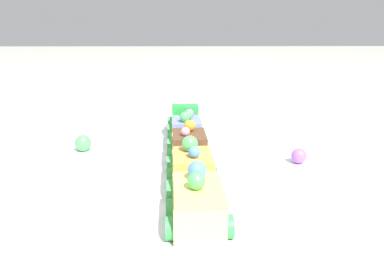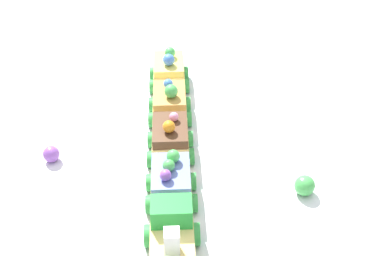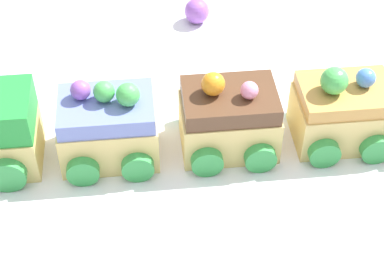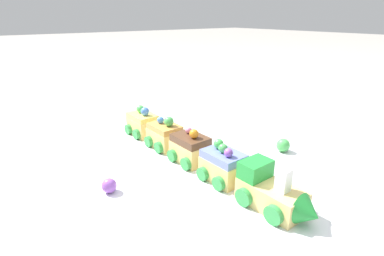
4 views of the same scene
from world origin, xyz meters
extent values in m
plane|color=gray|center=(0.00, 0.00, 0.00)|extent=(10.00, 10.00, 0.00)
cube|color=white|center=(0.00, 0.00, 0.01)|extent=(0.72, 0.46, 0.01)
cube|color=green|center=(0.14, -0.01, 0.06)|extent=(0.04, 0.05, 0.03)
cylinder|color=green|center=(0.15, -0.04, 0.03)|extent=(0.03, 0.01, 0.03)
cylinder|color=green|center=(0.15, 0.02, 0.03)|extent=(0.03, 0.01, 0.03)
cube|color=#E5C675|center=(0.07, -0.02, 0.03)|extent=(0.08, 0.06, 0.04)
cube|color=#6B7AC6|center=(0.07, -0.02, 0.06)|extent=(0.08, 0.05, 0.01)
sphere|color=#4CBC56|center=(0.05, -0.01, 0.08)|extent=(0.02, 0.02, 0.02)
sphere|color=#4CBC56|center=(0.07, -0.02, 0.08)|extent=(0.02, 0.02, 0.02)
sphere|color=#9956C6|center=(0.09, -0.02, 0.08)|extent=(0.02, 0.02, 0.02)
cylinder|color=green|center=(0.09, -0.05, 0.02)|extent=(0.03, 0.01, 0.03)
cylinder|color=green|center=(0.09, 0.02, 0.02)|extent=(0.03, 0.01, 0.03)
cylinder|color=green|center=(0.05, -0.05, 0.02)|extent=(0.03, 0.01, 0.03)
cylinder|color=green|center=(0.05, 0.01, 0.02)|extent=(0.03, 0.01, 0.03)
cube|color=#E5C675|center=(-0.03, -0.02, 0.03)|extent=(0.08, 0.06, 0.04)
cube|color=brown|center=(-0.03, -0.02, 0.06)|extent=(0.08, 0.05, 0.02)
sphere|color=pink|center=(-0.04, -0.01, 0.07)|extent=(0.01, 0.01, 0.01)
sphere|color=orange|center=(-0.01, -0.02, 0.08)|extent=(0.02, 0.02, 0.02)
cylinder|color=green|center=(0.00, -0.05, 0.02)|extent=(0.03, 0.01, 0.03)
cylinder|color=green|center=(-0.01, 0.01, 0.02)|extent=(0.03, 0.01, 0.03)
cylinder|color=green|center=(-0.05, -0.05, 0.02)|extent=(0.03, 0.01, 0.03)
cylinder|color=green|center=(-0.05, 0.01, 0.02)|extent=(0.03, 0.01, 0.03)
cube|color=#E5C675|center=(-0.12, -0.02, 0.03)|extent=(0.08, 0.06, 0.04)
cube|color=#CC9347|center=(-0.12, -0.02, 0.06)|extent=(0.08, 0.05, 0.01)
sphere|color=#4C84E0|center=(-0.13, -0.02, 0.07)|extent=(0.02, 0.02, 0.02)
sphere|color=#4CBC56|center=(-0.11, -0.02, 0.08)|extent=(0.02, 0.02, 0.02)
cylinder|color=green|center=(-0.10, -0.05, 0.02)|extent=(0.03, 0.01, 0.03)
cylinder|color=green|center=(-0.10, 0.01, 0.02)|extent=(0.03, 0.01, 0.03)
cylinder|color=green|center=(-0.14, -0.05, 0.02)|extent=(0.03, 0.01, 0.03)
cylinder|color=green|center=(-0.14, 0.01, 0.02)|extent=(0.03, 0.01, 0.03)
sphere|color=#9956C6|center=(-0.01, -0.20, 0.02)|extent=(0.03, 0.03, 0.03)
camera|label=1|loc=(-0.59, -0.01, 0.22)|focal=35.00mm
camera|label=2|loc=(0.60, 0.01, 0.55)|focal=50.00mm
camera|label=3|loc=(0.03, 0.36, 0.39)|focal=60.00mm
camera|label=4|loc=(0.42, -0.35, 0.30)|focal=28.00mm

